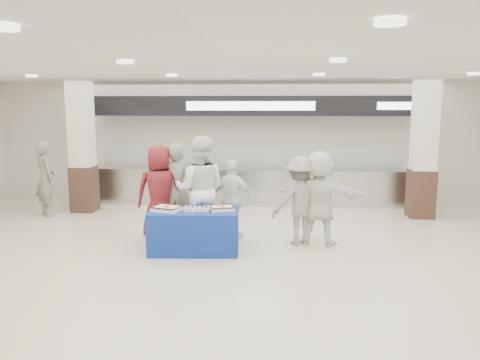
# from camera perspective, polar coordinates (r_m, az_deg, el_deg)

# --- Properties ---
(ground) EXTENTS (14.00, 14.00, 0.00)m
(ground) POSITION_cam_1_polar(r_m,az_deg,el_deg) (7.20, -1.17, -11.77)
(ground) COLOR beige
(ground) RESTS_ON ground
(serving_line) EXTENTS (8.70, 0.85, 2.80)m
(serving_line) POSITION_cam_1_polar(r_m,az_deg,el_deg) (12.19, 1.33, 2.46)
(serving_line) COLOR #BABCC1
(serving_line) RESTS_ON ground
(column_left) EXTENTS (0.55, 0.55, 3.20)m
(column_left) POSITION_cam_1_polar(r_m,az_deg,el_deg) (11.89, -18.68, 3.62)
(column_left) COLOR #352018
(column_left) RESTS_ON ground
(column_right) EXTENTS (0.55, 0.55, 3.20)m
(column_right) POSITION_cam_1_polar(r_m,az_deg,el_deg) (11.43, 21.44, 3.27)
(column_right) COLOR #352018
(column_right) RESTS_ON ground
(display_table) EXTENTS (1.60, 0.88, 0.75)m
(display_table) POSITION_cam_1_polar(r_m,az_deg,el_deg) (8.31, -5.60, -6.22)
(display_table) COLOR navy
(display_table) RESTS_ON ground
(sheet_cake_left) EXTENTS (0.54, 0.48, 0.10)m
(sheet_cake_left) POSITION_cam_1_polar(r_m,az_deg,el_deg) (8.22, -8.93, -3.41)
(sheet_cake_left) COLOR white
(sheet_cake_left) RESTS_ON display_table
(sheet_cake_right) EXTENTS (0.47, 0.41, 0.09)m
(sheet_cake_right) POSITION_cam_1_polar(r_m,az_deg,el_deg) (8.19, -2.19, -3.39)
(sheet_cake_right) COLOR white
(sheet_cake_right) RESTS_ON display_table
(cupcake_tray) EXTENTS (0.41, 0.31, 0.06)m
(cupcake_tray) POSITION_cam_1_polar(r_m,az_deg,el_deg) (8.16, -5.30, -3.55)
(cupcake_tray) COLOR #A5A4A9
(cupcake_tray) RESTS_ON display_table
(civilian_maroon) EXTENTS (0.97, 0.71, 1.83)m
(civilian_maroon) POSITION_cam_1_polar(r_m,az_deg,el_deg) (9.12, -9.75, -1.45)
(civilian_maroon) COLOR maroon
(civilian_maroon) RESTS_ON ground
(soldier_a) EXTENTS (0.70, 0.48, 1.86)m
(soldier_a) POSITION_cam_1_polar(r_m,az_deg,el_deg) (9.18, -7.80, -1.24)
(soldier_a) COLOR slate
(soldier_a) RESTS_ON ground
(chef_tall) EXTENTS (0.99, 0.78, 2.00)m
(chef_tall) POSITION_cam_1_polar(r_m,az_deg,el_deg) (8.78, -4.87, -1.18)
(chef_tall) COLOR white
(chef_tall) RESTS_ON ground
(chef_short) EXTENTS (0.98, 0.66, 1.55)m
(chef_short) POSITION_cam_1_polar(r_m,az_deg,el_deg) (9.02, -0.89, -2.34)
(chef_short) COLOR white
(chef_short) RESTS_ON ground
(soldier_b) EXTENTS (1.21, 0.95, 1.64)m
(soldier_b) POSITION_cam_1_polar(r_m,az_deg,el_deg) (8.71, 7.31, -2.53)
(soldier_b) COLOR slate
(soldier_b) RESTS_ON ground
(civilian_white) EXTENTS (1.70, 0.83, 1.76)m
(civilian_white) POSITION_cam_1_polar(r_m,az_deg,el_deg) (8.73, 9.62, -2.16)
(civilian_white) COLOR white
(civilian_white) RESTS_ON ground
(soldier_bg) EXTENTS (0.75, 0.75, 1.76)m
(soldier_bg) POSITION_cam_1_polar(r_m,az_deg,el_deg) (11.81, -22.65, 0.20)
(soldier_bg) COLOR slate
(soldier_bg) RESTS_ON ground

